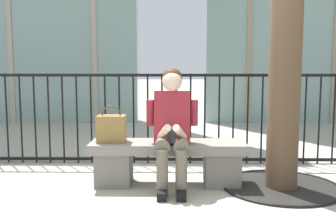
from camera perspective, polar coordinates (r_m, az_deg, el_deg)
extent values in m
plane|color=#A8A091|center=(4.17, -0.02, -10.45)|extent=(60.00, 60.00, 0.00)
cube|color=gray|center=(4.07, -0.02, -5.06)|extent=(1.60, 0.44, 0.10)
cube|color=slate|center=(4.17, -7.82, -8.02)|extent=(0.36, 0.37, 0.35)
cube|color=slate|center=(4.15, 7.80, -8.09)|extent=(0.36, 0.37, 0.35)
cylinder|color=#6B6051|center=(3.88, -0.75, -4.60)|extent=(0.15, 0.40, 0.15)
cylinder|color=#6B6051|center=(3.75, -0.84, -8.88)|extent=(0.11, 0.11, 0.45)
cube|color=black|center=(3.74, -0.87, -11.86)|extent=(0.09, 0.22, 0.08)
cylinder|color=#6B6051|center=(3.88, 1.91, -4.61)|extent=(0.15, 0.40, 0.15)
cylinder|color=#6B6051|center=(3.74, 1.95, -8.89)|extent=(0.11, 0.11, 0.45)
cube|color=black|center=(3.74, 1.95, -11.87)|extent=(0.09, 0.22, 0.08)
cube|color=maroon|center=(3.98, 0.60, -0.81)|extent=(0.36, 0.30, 0.55)
cylinder|color=maroon|center=(3.98, -2.57, -0.09)|extent=(0.08, 0.08, 0.26)
cylinder|color=beige|center=(3.78, -0.64, -3.06)|extent=(0.16, 0.28, 0.20)
cylinder|color=maroon|center=(3.98, 3.77, -0.10)|extent=(0.08, 0.08, 0.26)
cylinder|color=beige|center=(3.78, 1.79, -3.06)|extent=(0.16, 0.28, 0.20)
cube|color=black|center=(3.72, 0.57, -3.52)|extent=(0.07, 0.10, 0.13)
sphere|color=beige|center=(3.93, 0.60, 4.51)|extent=(0.20, 0.20, 0.20)
sphere|color=#472816|center=(3.96, 0.61, 4.96)|extent=(0.20, 0.20, 0.20)
cube|color=olive|center=(4.08, -8.21, -2.43)|extent=(0.29, 0.20, 0.28)
torus|color=brown|center=(4.06, -8.24, -0.43)|extent=(0.20, 0.02, 0.20)
cylinder|color=black|center=(5.37, -22.37, -0.87)|extent=(0.02, 0.02, 1.14)
cylinder|color=black|center=(5.30, -20.60, -0.89)|extent=(0.02, 0.02, 1.14)
cylinder|color=black|center=(5.24, -18.78, -0.91)|extent=(0.02, 0.02, 1.14)
cylinder|color=black|center=(5.18, -16.91, -0.92)|extent=(0.02, 0.02, 1.14)
cylinder|color=black|center=(5.13, -15.01, -0.93)|extent=(0.02, 0.02, 1.14)
cylinder|color=black|center=(5.08, -13.07, -0.95)|extent=(0.02, 0.02, 1.14)
cylinder|color=black|center=(5.04, -11.10, -0.96)|extent=(0.02, 0.02, 1.14)
cylinder|color=black|center=(5.00, -9.09, -0.97)|extent=(0.02, 0.02, 1.14)
cylinder|color=black|center=(4.98, -7.07, -0.98)|extent=(0.02, 0.02, 1.14)
cylinder|color=black|center=(4.95, -5.02, -0.99)|extent=(0.02, 0.02, 1.14)
cylinder|color=black|center=(4.94, -2.95, -0.99)|extent=(0.02, 0.02, 1.14)
cylinder|color=black|center=(4.93, -0.88, -1.00)|extent=(0.02, 0.02, 1.14)
cylinder|color=black|center=(4.93, 1.20, -1.01)|extent=(0.02, 0.02, 1.14)
cylinder|color=black|center=(4.93, 3.28, -1.01)|extent=(0.02, 0.02, 1.14)
cylinder|color=black|center=(4.94, 5.36, -1.01)|extent=(0.02, 0.02, 1.14)
cylinder|color=black|center=(4.96, 7.42, -1.01)|extent=(0.02, 0.02, 1.14)
cylinder|color=black|center=(4.98, 9.46, -1.01)|extent=(0.02, 0.02, 1.14)
cylinder|color=black|center=(5.01, 11.49, -1.01)|extent=(0.02, 0.02, 1.14)
cylinder|color=black|center=(5.05, 13.48, -1.01)|extent=(0.02, 0.02, 1.14)
cylinder|color=black|center=(5.09, 15.45, -1.00)|extent=(0.02, 0.02, 1.14)
cylinder|color=black|center=(5.14, 17.38, -1.00)|extent=(0.02, 0.02, 1.14)
cylinder|color=black|center=(5.19, 19.28, -0.99)|extent=(0.02, 0.02, 1.14)
cylinder|color=black|center=(5.25, 21.13, -0.98)|extent=(0.02, 0.02, 1.14)
cylinder|color=black|center=(5.31, 22.95, -0.98)|extent=(0.02, 0.02, 1.14)
cube|color=black|center=(5.02, 0.16, -6.86)|extent=(9.84, 0.04, 0.04)
cube|color=black|center=(4.88, 0.16, 5.38)|extent=(9.84, 0.04, 0.04)
cylinder|color=black|center=(4.23, 16.07, -10.39)|extent=(1.18, 1.18, 0.01)
torus|color=black|center=(4.23, 16.07, -10.31)|extent=(1.21, 1.21, 0.03)
cylinder|color=brown|center=(4.07, 16.88, 13.04)|extent=(0.32, 0.32, 3.40)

